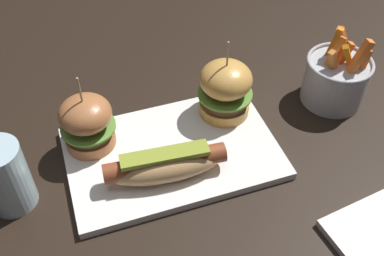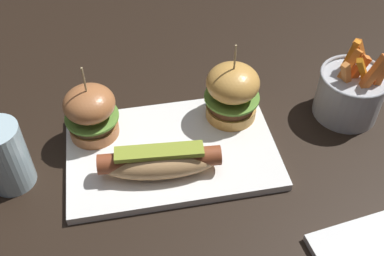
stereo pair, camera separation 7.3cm
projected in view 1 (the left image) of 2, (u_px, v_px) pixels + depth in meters
name	position (u px, v px, depth m)	size (l,w,h in m)	color
ground_plane	(173.00, 156.00, 0.76)	(3.00, 3.00, 0.00)	black
platter_main	(172.00, 153.00, 0.75)	(0.34, 0.22, 0.01)	white
hot_dog	(165.00, 164.00, 0.70)	(0.19, 0.07, 0.05)	tan
slider_left	(87.00, 122.00, 0.73)	(0.09, 0.09, 0.14)	#B16A3C
slider_right	(225.00, 89.00, 0.78)	(0.09, 0.09, 0.15)	gold
fries_bucket	(336.00, 78.00, 0.83)	(0.12, 0.12, 0.14)	#B7BABF
water_glass	(5.00, 177.00, 0.66)	(0.07, 0.07, 0.11)	silver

